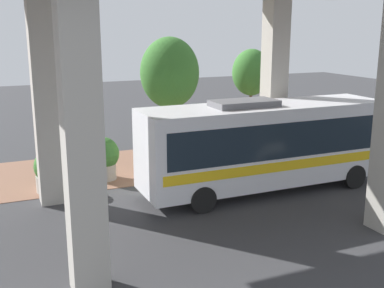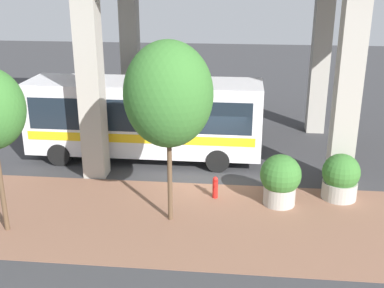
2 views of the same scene
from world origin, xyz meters
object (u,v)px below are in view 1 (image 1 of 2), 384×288
planter_front (102,158)px  planter_middle (52,171)px  bus (265,142)px  fire_hydrant (156,165)px  street_tree_near (251,73)px  street_tree_far (170,73)px

planter_front → planter_middle: planter_front is taller
bus → fire_hydrant: bus is taller
planter_middle → street_tree_near: size_ratio=0.32×
bus → street_tree_near: bearing=154.4°
street_tree_near → fire_hydrant: bearing=-65.2°
bus → planter_middle: bearing=-112.6°
street_tree_far → fire_hydrant: bearing=-37.9°
bus → street_tree_near: (-6.90, 3.31, 2.07)m
planter_front → street_tree_far: 5.35m
bus → planter_front: size_ratio=5.37×
planter_front → street_tree_near: (-2.83, 9.06, 3.15)m
street_tree_near → street_tree_far: 5.42m
fire_hydrant → street_tree_near: 8.25m
planter_middle → street_tree_near: (-3.56, 11.33, 3.28)m
fire_hydrant → street_tree_near: (-3.09, 6.70, 3.69)m
fire_hydrant → planter_middle: (0.47, -4.63, 0.41)m
planter_middle → fire_hydrant: bearing=95.8°
bus → street_tree_near: size_ratio=1.90×
street_tree_far → street_tree_near: bearing=103.4°
fire_hydrant → street_tree_far: (-1.83, 1.43, 3.98)m
fire_hydrant → planter_front: size_ratio=0.45×
street_tree_near → street_tree_far: size_ratio=0.88×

